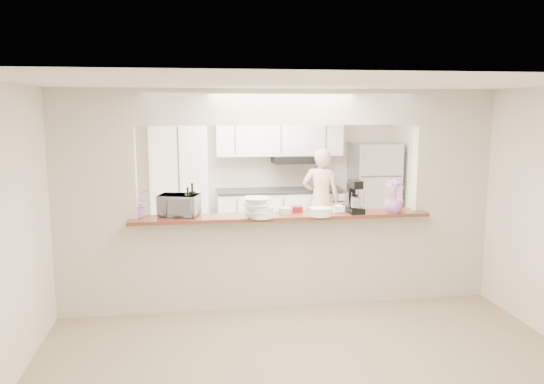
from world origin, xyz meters
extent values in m
plane|color=tan|center=(0.00, 0.00, 0.00)|extent=(6.00, 6.00, 0.00)
cube|color=silver|center=(0.00, 1.55, 0.01)|extent=(5.00, 2.90, 0.01)
cube|color=beige|center=(-2.05, 0.00, 1.25)|extent=(0.90, 0.15, 2.50)
cube|color=beige|center=(2.05, 0.00, 1.25)|extent=(0.90, 0.15, 2.50)
cube|color=beige|center=(0.00, 0.00, 2.30)|extent=(3.20, 0.15, 0.40)
cube|color=beige|center=(0.00, 0.00, 0.53)|extent=(3.20, 0.15, 1.05)
cube|color=brown|center=(0.00, -0.05, 1.07)|extent=(3.40, 0.38, 0.04)
cube|color=white|center=(-1.20, 2.70, 1.05)|extent=(0.90, 0.60, 2.10)
cube|color=white|center=(0.45, 2.70, 0.45)|extent=(2.10, 0.60, 0.90)
cube|color=#2E2E30|center=(0.45, 2.70, 0.92)|extent=(2.10, 0.62, 0.04)
cube|color=white|center=(0.45, 2.83, 1.88)|extent=(2.10, 0.35, 0.75)
cube|color=black|center=(0.70, 2.72, 1.44)|extent=(0.75, 0.45, 0.12)
cube|color=black|center=(1.20, 2.40, 0.50)|extent=(0.55, 0.02, 0.55)
cube|color=#A0A0A5|center=(2.05, 2.65, 0.85)|extent=(0.75, 0.70, 1.70)
imported|color=#CC6CAF|center=(-1.60, 0.05, 1.25)|extent=(0.30, 0.26, 0.32)
cylinder|color=black|center=(-1.05, -0.02, 1.21)|extent=(0.07, 0.07, 0.25)
cylinder|color=black|center=(-1.05, -0.02, 1.38)|extent=(0.02, 0.02, 0.09)
cylinder|color=black|center=(-1.00, 0.07, 1.23)|extent=(0.07, 0.07, 0.27)
cylinder|color=black|center=(-1.00, 0.07, 1.41)|extent=(0.03, 0.03, 0.09)
imported|color=#AAAAAF|center=(-1.15, 0.05, 1.21)|extent=(0.50, 0.40, 0.24)
imported|color=white|center=(-0.30, -0.17, 1.20)|extent=(0.36, 0.36, 0.22)
cylinder|color=white|center=(-0.25, -0.19, 1.15)|extent=(0.25, 0.25, 0.11)
cylinder|color=white|center=(-0.25, -0.19, 1.21)|extent=(0.26, 0.26, 0.01)
cylinder|color=white|center=(0.42, -0.19, 1.13)|extent=(0.25, 0.25, 0.08)
cylinder|color=white|center=(0.42, -0.19, 1.18)|extent=(0.26, 0.26, 0.01)
cylinder|color=maroon|center=(0.20, 0.08, 1.12)|extent=(0.15, 0.15, 0.07)
cylinder|color=#C1B288|center=(0.05, -0.03, 1.13)|extent=(0.16, 0.16, 0.07)
cube|color=silver|center=(0.73, -0.03, 1.10)|extent=(0.26, 0.17, 0.02)
cube|color=white|center=(0.73, -0.03, 1.14)|extent=(0.11, 0.11, 0.06)
cube|color=black|center=(0.85, -0.09, 1.12)|extent=(0.18, 0.26, 0.06)
cube|color=black|center=(0.84, 0.00, 1.29)|extent=(0.11, 0.10, 0.27)
cube|color=black|center=(0.85, -0.10, 1.43)|extent=(0.12, 0.22, 0.09)
cylinder|color=#B7B7BC|center=(0.85, -0.14, 1.23)|extent=(0.13, 0.13, 0.12)
imported|color=#D271CA|center=(1.30, -0.15, 1.29)|extent=(0.24, 0.24, 0.39)
imported|color=#D7A48B|center=(1.04, 2.30, 0.82)|extent=(0.67, 0.52, 1.65)
camera|label=1|loc=(-1.00, -5.88, 2.30)|focal=35.00mm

